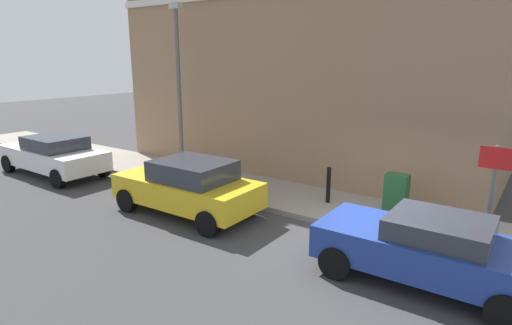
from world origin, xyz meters
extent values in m
plane|color=#38383A|center=(0.00, 0.00, 0.00)|extent=(80.00, 80.00, 0.00)
cube|color=gray|center=(1.95, 6.00, 0.07)|extent=(2.50, 30.00, 0.15)
cube|color=#937256|center=(7.08, 4.77, 4.76)|extent=(7.76, 13.53, 9.52)
cube|color=navy|center=(-0.73, -1.38, 0.64)|extent=(1.67, 3.95, 0.65)
cube|color=#2D333D|center=(-0.73, -1.58, 1.15)|extent=(1.46, 1.73, 0.40)
cylinder|color=black|center=(-1.51, 0.04, 0.32)|extent=(0.22, 0.64, 0.64)
cylinder|color=black|center=(0.05, 0.04, 0.32)|extent=(0.22, 0.64, 0.64)
cylinder|color=black|center=(-1.50, -2.81, 0.32)|extent=(0.22, 0.64, 0.64)
cube|color=gold|center=(-0.61, 4.82, 0.65)|extent=(1.82, 4.05, 0.67)
cube|color=#2D333D|center=(-0.61, 4.57, 1.24)|extent=(1.59, 1.99, 0.54)
cylinder|color=black|center=(-1.46, 6.28, 0.32)|extent=(0.23, 0.64, 0.64)
cylinder|color=black|center=(0.22, 6.29, 0.32)|extent=(0.23, 0.64, 0.64)
cylinder|color=black|center=(-1.44, 3.34, 0.32)|extent=(0.23, 0.64, 0.64)
cylinder|color=black|center=(0.25, 3.36, 0.32)|extent=(0.23, 0.64, 0.64)
cube|color=silver|center=(-0.53, 11.54, 0.65)|extent=(1.81, 4.51, 0.65)
cube|color=#2D333D|center=(-0.53, 11.32, 1.19)|extent=(1.57, 2.01, 0.47)
cylinder|color=black|center=(-1.34, 13.25, 0.32)|extent=(0.23, 0.64, 0.64)
cylinder|color=black|center=(0.32, 13.23, 0.32)|extent=(0.23, 0.64, 0.64)
cylinder|color=black|center=(-1.38, 9.86, 0.32)|extent=(0.23, 0.64, 0.64)
cylinder|color=black|center=(0.28, 9.84, 0.32)|extent=(0.23, 0.64, 0.64)
cube|color=#1E4C28|center=(1.92, -0.01, 0.72)|extent=(0.40, 0.55, 1.15)
cube|color=#333333|center=(1.92, -0.01, 0.19)|extent=(0.46, 0.61, 0.08)
cylinder|color=black|center=(2.02, 1.91, 0.62)|extent=(0.12, 0.12, 0.95)
sphere|color=black|center=(2.02, 1.91, 1.12)|extent=(0.14, 0.14, 0.14)
cylinder|color=#59595B|center=(0.96, -2.17, 1.30)|extent=(0.08, 0.08, 2.30)
cube|color=white|center=(0.94, -2.17, 2.20)|extent=(0.03, 0.56, 0.40)
cube|color=red|center=(0.92, -2.17, 2.20)|extent=(0.01, 0.60, 0.44)
cylinder|color=#59595B|center=(1.97, 7.59, 2.90)|extent=(0.14, 0.14, 5.50)
cube|color=#A5A599|center=(1.97, 7.59, 5.77)|extent=(0.20, 0.44, 0.20)
camera|label=1|loc=(-8.40, -2.98, 4.12)|focal=29.65mm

